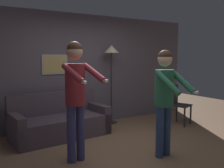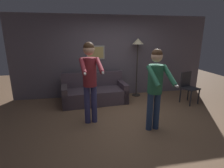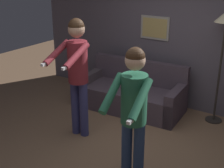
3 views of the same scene
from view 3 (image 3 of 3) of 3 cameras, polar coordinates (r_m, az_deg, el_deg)
ground_plane at (r=4.54m, az=1.93°, el=-13.00°), size 12.00×12.00×0.00m
back_wall_assembly at (r=5.77m, az=13.10°, el=8.04°), size 6.40×0.09×2.60m
couch at (r=5.82m, az=3.67°, el=-1.94°), size 1.96×0.98×0.87m
person_standing_left at (r=4.63m, az=-6.41°, el=3.23°), size 0.48×0.76×1.84m
person_standing_right at (r=3.54m, az=3.92°, el=-4.01°), size 0.47×0.64×1.72m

